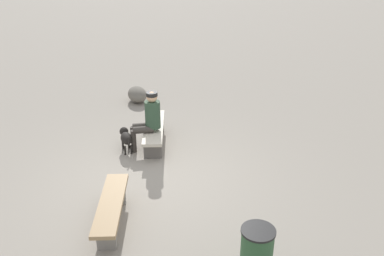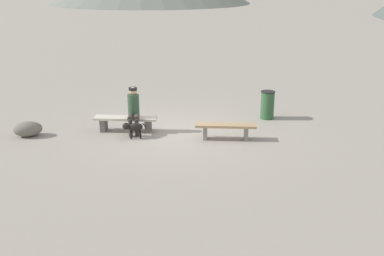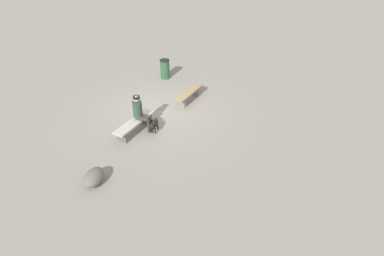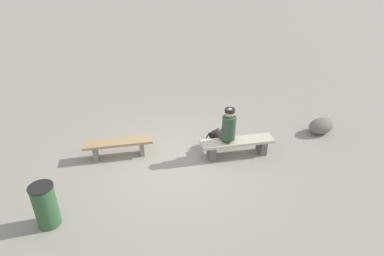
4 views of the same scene
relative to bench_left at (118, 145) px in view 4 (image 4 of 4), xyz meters
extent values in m
cube|color=gray|center=(1.44, -0.34, -0.35)|extent=(210.00, 210.00, 0.06)
cube|color=gray|center=(-0.55, -0.07, -0.14)|extent=(0.14, 0.29, 0.37)
cube|color=gray|center=(0.55, 0.07, -0.14)|extent=(0.14, 0.29, 0.37)
cube|color=#A3845B|center=(0.00, 0.00, 0.08)|extent=(1.68, 0.58, 0.07)
cube|color=#605B56|center=(2.25, -0.22, -0.14)|extent=(0.20, 0.39, 0.36)
cube|color=#605B56|center=(3.53, -0.05, -0.14)|extent=(0.20, 0.39, 0.36)
cube|color=beige|center=(2.89, -0.14, 0.07)|extent=(1.83, 0.65, 0.07)
cylinder|color=#2D4733|center=(2.65, -0.17, 0.47)|extent=(0.32, 0.32, 0.58)
sphere|color=#D8A87F|center=(2.65, -0.17, 0.86)|extent=(0.23, 0.23, 0.23)
cylinder|color=black|center=(2.65, -0.17, 0.93)|extent=(0.24, 0.24, 0.08)
cylinder|color=#38332D|center=(2.67, 0.06, 0.18)|extent=(0.26, 0.46, 0.15)
cylinder|color=#38332D|center=(2.61, 0.27, -0.07)|extent=(0.11, 0.11, 0.50)
cylinder|color=#38332D|center=(2.50, 0.01, 0.18)|extent=(0.26, 0.46, 0.15)
cylinder|color=#38332D|center=(2.44, 0.22, -0.07)|extent=(0.11, 0.11, 0.50)
ellipsoid|color=black|center=(2.44, 0.38, -0.01)|extent=(0.47, 0.38, 0.23)
sphere|color=black|center=(2.67, 0.48, 0.04)|extent=(0.19, 0.19, 0.19)
cylinder|color=black|center=(2.53, 0.49, -0.22)|extent=(0.04, 0.04, 0.20)
cylinder|color=black|center=(2.58, 0.37, -0.22)|extent=(0.04, 0.04, 0.20)
cylinder|color=black|center=(2.29, 0.38, -0.22)|extent=(0.04, 0.04, 0.20)
cylinder|color=black|center=(2.34, 0.26, -0.22)|extent=(0.04, 0.04, 0.20)
cylinder|color=black|center=(2.21, 0.27, 0.03)|extent=(0.12, 0.08, 0.15)
cylinder|color=#2D5633|center=(-1.02, -2.19, 0.10)|extent=(0.41, 0.41, 0.84)
cylinder|color=black|center=(-1.02, -2.19, 0.53)|extent=(0.44, 0.44, 0.03)
ellipsoid|color=#6B665B|center=(5.41, 0.82, -0.11)|extent=(0.92, 0.80, 0.42)
camera|label=1|loc=(-5.06, -1.77, 3.76)|focal=37.87mm
camera|label=2|loc=(-1.46, 12.01, 3.97)|focal=43.91mm
camera|label=3|loc=(9.22, 7.27, 6.27)|focal=30.97mm
camera|label=4|loc=(1.32, -6.90, 4.22)|focal=30.90mm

